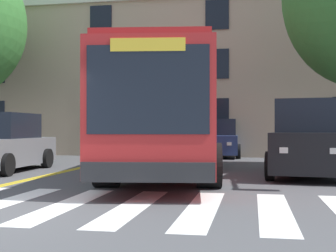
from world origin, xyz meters
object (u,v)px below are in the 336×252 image
city_bus (167,115)px  car_grey_near_lane (1,145)px  car_black_far_lane (309,140)px  car_navy_behind_bus (219,140)px

city_bus → car_grey_near_lane: 5.36m
car_black_far_lane → city_bus: bearing=172.7°
car_grey_near_lane → car_black_far_lane: size_ratio=0.99×
car_navy_behind_bus → car_black_far_lane: bearing=-69.5°
car_grey_near_lane → car_navy_behind_bus: size_ratio=1.04×
car_black_far_lane → car_navy_behind_bus: 9.21m
city_bus → car_black_far_lane: bearing=-7.3°
city_bus → car_navy_behind_bus: 8.20m
city_bus → car_navy_behind_bus: bearing=83.0°
city_bus → car_black_far_lane: (4.22, -0.54, -0.74)m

